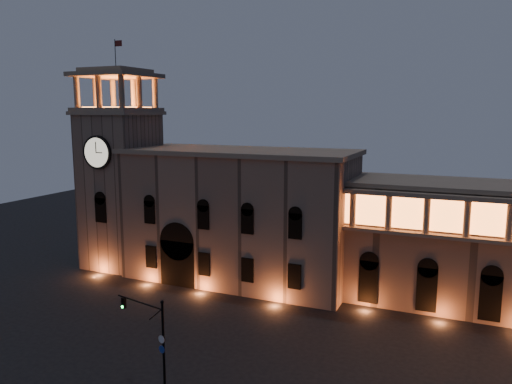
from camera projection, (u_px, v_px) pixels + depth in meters
The scene contains 4 objects.
ground at pixel (159, 351), 47.23m from camera, with size 160.00×160.00×0.00m, color black.
government_building at pixel (238, 215), 66.51m from camera, with size 30.80×12.80×17.60m.
clock_tower at pixel (121, 181), 72.31m from camera, with size 9.80×9.80×32.40m.
traffic_light at pixel (155, 341), 40.47m from camera, with size 5.54×1.51×7.74m.
Camera 1 is at (26.10, -36.87, 22.45)m, focal length 35.00 mm.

